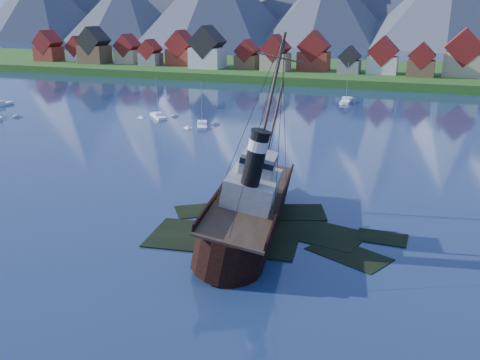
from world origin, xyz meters
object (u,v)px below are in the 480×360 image
(sailboat_a, at_px, (202,125))
(sailboat_c, at_px, (158,117))
(sailboat_e, at_px, (346,101))
(sailboat_b, at_px, (0,105))
(tugboat_wreck, at_px, (249,202))

(sailboat_a, distance_m, sailboat_c, 16.23)
(sailboat_e, bearing_deg, sailboat_b, -157.86)
(sailboat_b, relative_size, sailboat_e, 1.00)
(sailboat_b, xyz_separation_m, sailboat_c, (50.68, 0.99, -0.04))
(sailboat_b, bearing_deg, tugboat_wreck, -26.55)
(sailboat_e, bearing_deg, sailboat_c, -137.50)
(sailboat_c, bearing_deg, sailboat_a, -66.14)
(tugboat_wreck, relative_size, sailboat_c, 3.04)
(sailboat_a, relative_size, sailboat_e, 0.91)
(tugboat_wreck, distance_m, sailboat_c, 74.97)
(sailboat_b, bearing_deg, sailboat_c, 5.63)
(tugboat_wreck, bearing_deg, sailboat_a, 110.20)
(sailboat_c, xyz_separation_m, sailboat_e, (40.99, 40.79, 0.02))
(sailboat_b, relative_size, sailboat_c, 1.10)
(sailboat_c, height_order, sailboat_e, sailboat_e)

